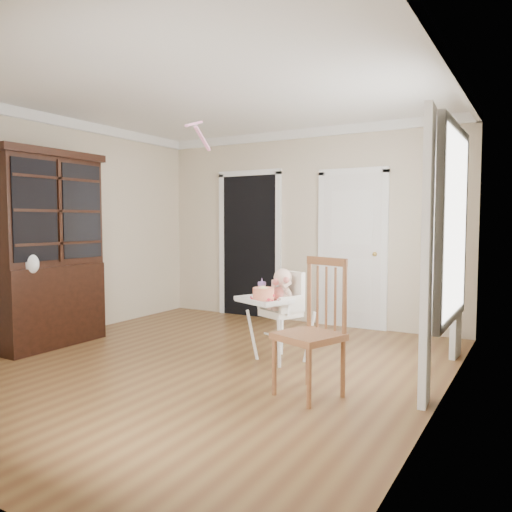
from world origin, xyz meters
The scene contains 16 objects.
floor centered at (0.00, 0.00, 0.00)m, with size 5.00×5.00×0.00m, color brown.
ceiling centered at (0.00, 0.00, 2.70)m, with size 5.00×5.00×0.00m, color white.
wall_back centered at (0.00, 2.50, 1.35)m, with size 4.50×4.50×0.00m, color beige.
wall_left centered at (-2.25, 0.00, 1.35)m, with size 5.00×5.00×0.00m, color beige.
wall_right centered at (2.25, 0.00, 1.35)m, with size 5.00×5.00×0.00m, color beige.
crown_molding centered at (0.00, 0.00, 2.64)m, with size 4.50×5.00×0.12m, color white, non-canonical shape.
doorway centered at (-0.90, 2.48, 1.11)m, with size 1.06×0.05×2.22m.
closet_door centered at (0.70, 2.48, 1.02)m, with size 0.96×0.09×2.13m.
window_right centered at (2.18, 0.80, 1.29)m, with size 0.13×1.84×2.30m.
high_chair centered at (0.62, 0.55, 0.58)m, with size 0.74×0.81×0.93m.
baby centered at (0.63, 0.57, 0.72)m, with size 0.26×0.27×0.44m.
cake centered at (0.54, 0.33, 0.71)m, with size 0.27×0.27×0.13m.
sippy_cup centered at (0.43, 0.50, 0.73)m, with size 0.08×0.08×0.20m.
china_cabinet centered at (-1.99, -0.22, 1.11)m, with size 0.59×1.31×2.22m.
dining_chair centered at (1.30, -0.22, 0.53)m, with size 0.59×0.59×1.13m.
streamer centered at (-0.19, 0.20, 2.41)m, with size 0.03×0.50×0.02m, color #FF93C3, non-canonical shape.
Camera 1 is at (2.92, -3.92, 1.43)m, focal length 35.00 mm.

